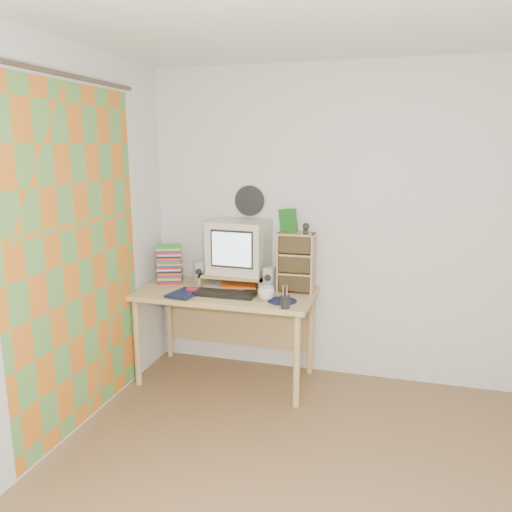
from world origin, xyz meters
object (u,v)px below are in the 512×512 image
Objects in this scene: dvd_stack at (169,266)px; cd_rack at (296,263)px; diary at (174,290)px; desk at (228,305)px; mug at (266,294)px; keyboard at (225,294)px; crt_monitor at (239,247)px.

dvd_stack is 1.08m from cd_rack.
diary is at bearing -78.54° from dvd_stack.
mug reaches higher than desk.
desk is 2.98× the size of keyboard.
keyboard is 0.60m from cd_rack.
dvd_stack is 0.36m from diary.
keyboard is 0.40m from diary.
dvd_stack reaches higher than desk.
dvd_stack is at bearing 132.09° from diary.
mug is (0.37, -0.21, 0.18)m from desk.
crt_monitor is at bearing 176.70° from cd_rack.
keyboard reaches higher than desk.
keyboard is 0.34m from mug.
crt_monitor reaches higher than mug.
dvd_stack reaches higher than diary.
crt_monitor is 0.51m from mug.
keyboard is at bearing 177.02° from mug.
cd_rack is at bearing 6.66° from desk.
crt_monitor reaches higher than desk.
crt_monitor is at bearing 48.97° from diary.
crt_monitor is (0.07, 0.09, 0.46)m from desk.
cd_rack reaches higher than diary.
desk is at bearing -124.89° from crt_monitor.
crt_monitor reaches higher than diary.
diary is at bearing -173.57° from keyboard.
diary is at bearing -145.96° from desk.
cd_rack is at bearing -18.83° from dvd_stack.
cd_rack is (1.07, 0.01, 0.09)m from dvd_stack.
keyboard is at bearing -42.73° from dvd_stack.
keyboard is at bearing 17.79° from diary.
crt_monitor is at bearing -16.09° from dvd_stack.
mug reaches higher than diary.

